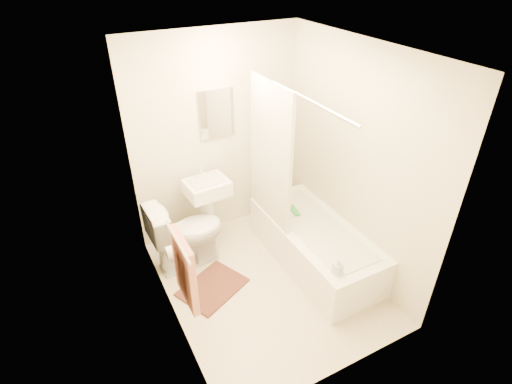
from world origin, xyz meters
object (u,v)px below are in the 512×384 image
bath_mat (213,287)px  soap_bottle (338,266)px  toilet (187,233)px  bathtub (314,244)px  sink (208,209)px

bath_mat → soap_bottle: bearing=-40.6°
soap_bottle → toilet: bearing=127.6°
toilet → bathtub: (1.25, -0.64, -0.17)m
bathtub → soap_bottle: 0.78m
sink → bath_mat: 0.93m
toilet → bathtub: bearing=-119.9°
toilet → sink: sink is taller
sink → bathtub: size_ratio=0.54×
sink → bath_mat: size_ratio=1.41×
bath_mat → bathtub: bearing=-6.5°
toilet → soap_bottle: bearing=-145.1°
sink → soap_bottle: sink is taller
bath_mat → soap_bottle: 1.36m
toilet → soap_bottle: size_ratio=4.82×
toilet → sink: size_ratio=0.89×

